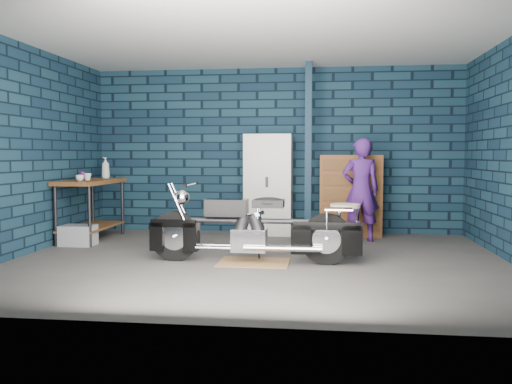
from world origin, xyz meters
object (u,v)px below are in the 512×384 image
tool_chest (350,195)px  shop_stool (345,231)px  storage_bin (78,235)px  motorcycle (254,223)px  workbench (91,210)px  person (361,190)px  locker (268,184)px

tool_chest → shop_stool: size_ratio=1.90×
storage_bin → motorcycle: bearing=-19.0°
workbench → storage_bin: size_ratio=3.02×
workbench → shop_stool: size_ratio=2.08×
workbench → person: 4.04m
locker → tool_chest: (1.30, 0.00, -0.16)m
storage_bin → locker: 3.01m
storage_bin → shop_stool: (3.72, -0.44, 0.19)m
workbench → storage_bin: 0.59m
motorcycle → storage_bin: 2.80m
motorcycle → tool_chest: 2.64m
workbench → person: (4.01, 0.37, 0.31)m
workbench → tool_chest: (3.89, 0.92, 0.18)m
shop_stool → workbench: bearing=165.8°
workbench → shop_stool: workbench is taller
locker → workbench: bearing=-160.4°
workbench → tool_chest: bearing=13.3°
tool_chest → storage_bin: bearing=-159.8°
person → locker: locker is taller
tool_chest → shop_stool: bearing=-94.7°
locker → shop_stool: 2.24m
person → shop_stool: person is taller
person → shop_stool: (-0.28, -1.32, -0.43)m
storage_bin → tool_chest: size_ratio=0.36×
motorcycle → locker: locker is taller
person → workbench: bearing=-3.5°
tool_chest → workbench: bearing=-166.7°
locker → tool_chest: size_ratio=1.26×
workbench → shop_stool: 3.86m
person → tool_chest: 0.58m
motorcycle → person: size_ratio=1.41×
storage_bin → tool_chest: 4.15m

